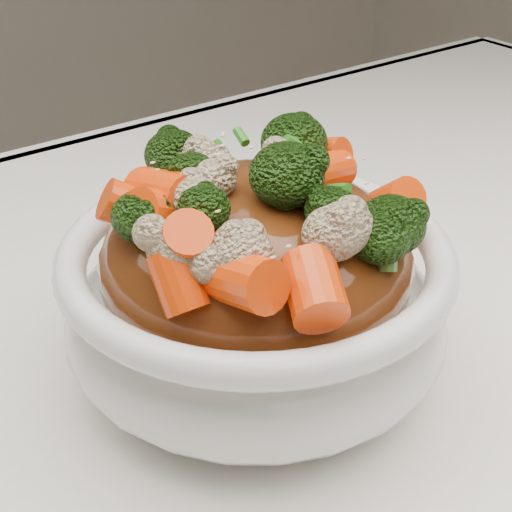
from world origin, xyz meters
TOP-DOWN VIEW (x-y plane):
  - tablecloth at (0.00, 0.00)m, footprint 1.20×0.80m
  - bowl at (-0.04, 0.03)m, footprint 0.27×0.27m
  - sauce_base at (-0.04, 0.03)m, footprint 0.22×0.22m
  - carrots at (-0.04, 0.03)m, footprint 0.22×0.22m
  - broccoli at (-0.04, 0.03)m, footprint 0.22×0.22m
  - cauliflower at (-0.04, 0.03)m, footprint 0.22×0.22m
  - scallions at (-0.04, 0.03)m, footprint 0.16×0.16m
  - sesame_seeds at (-0.04, 0.03)m, footprint 0.20×0.20m

SIDE VIEW (x-z plane):
  - tablecloth at x=0.00m, z-range 0.71..0.75m
  - bowl at x=-0.04m, z-range 0.75..0.83m
  - sauce_base at x=-0.04m, z-range 0.77..0.86m
  - cauliflower at x=-0.04m, z-range 0.86..0.89m
  - broccoli at x=-0.04m, z-range 0.86..0.90m
  - carrots at x=-0.04m, z-range 0.86..0.90m
  - scallions at x=-0.04m, z-range 0.87..0.89m
  - sesame_seeds at x=-0.04m, z-range 0.88..0.88m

